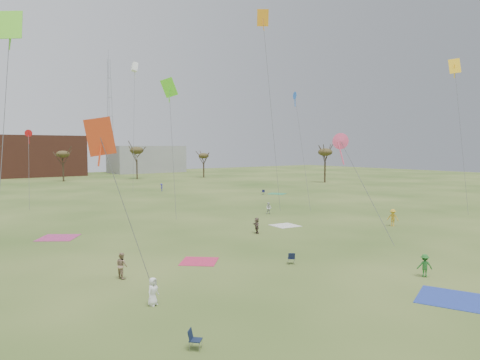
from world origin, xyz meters
TOP-DOWN VIEW (x-y plane):
  - ground at (0.00, 0.00)m, footprint 260.00×260.00m
  - flyer_near_left at (-15.00, -0.03)m, footprint 0.89×0.76m
  - flyer_near_center at (1.86, -6.02)m, footprint 1.12×1.09m
  - spectator_fore_b at (-14.42, 5.81)m, footprint 0.77×0.93m
  - spectator_fore_c at (2.33, 12.32)m, footprint 0.99×1.56m
  - flyer_mid_b at (16.87, 6.56)m, footprint 1.14×1.39m
  - spectator_mid_e at (11.73, 21.39)m, footprint 0.88×0.92m
  - flyer_far_c at (14.28, 56.57)m, footprint 0.81×1.08m
  - blanket_red at (-8.08, 6.41)m, footprint 3.73×3.73m
  - blanket_blue at (-0.94, -9.33)m, footprint 4.62×4.62m
  - blanket_cream at (7.59, 13.81)m, footprint 2.95×2.95m
  - blanket_plum at (-14.20, 22.03)m, footprint 4.65×4.65m
  - blanket_olive at (29.08, 39.29)m, footprint 4.15×4.15m
  - camp_chair_left at (-15.93, -5.98)m, footprint 0.74×0.74m
  - camp_chair_center at (-2.96, 1.73)m, footprint 0.73×0.74m
  - camp_chair_right at (26.36, 40.03)m, footprint 0.73×0.72m
  - kites_aloft at (2.89, 34.29)m, footprint 61.38×56.38m
  - tree_line at (-2.85, 79.12)m, footprint 117.44×49.32m
  - building_brick at (5.00, 120.00)m, footprint 26.00×16.00m
  - building_grey at (40.00, 118.00)m, footprint 24.00×12.00m
  - radio_tower at (30.00, 125.00)m, footprint 1.51×1.72m

SIDE VIEW (x-z plane):
  - ground at x=0.00m, z-range 0.00..0.00m
  - blanket_red at x=-8.08m, z-range -0.01..0.02m
  - blanket_blue at x=-0.94m, z-range -0.01..0.02m
  - blanket_cream at x=7.59m, z-range -0.01..0.02m
  - blanket_plum at x=-14.20m, z-range -0.01..0.02m
  - blanket_olive at x=29.08m, z-range -0.01..0.02m
  - camp_chair_left at x=-15.93m, z-range -0.18..0.69m
  - camp_chair_center at x=-2.96m, z-range -0.18..0.69m
  - camp_chair_right at x=26.36m, z-range -0.18..0.69m
  - flyer_far_c at x=14.28m, z-range 0.00..1.49m
  - spectator_mid_e at x=11.73m, z-range 0.00..1.49m
  - flyer_near_center at x=1.86m, z-range 0.00..1.53m
  - flyer_near_left at x=-15.00m, z-range 0.00..1.55m
  - spectator_fore_c at x=2.33m, z-range 0.00..1.61m
  - spectator_fore_b at x=-14.42m, z-range 0.00..1.72m
  - flyer_mid_b at x=16.87m, z-range 0.00..1.87m
  - building_grey at x=40.00m, z-range 0.00..9.00m
  - building_brick at x=5.00m, z-range 0.00..12.00m
  - tree_line at x=-2.85m, z-range 2.63..11.54m
  - kites_aloft at x=2.89m, z-range 5.68..30.24m
  - radio_tower at x=30.00m, z-range -1.29..39.71m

